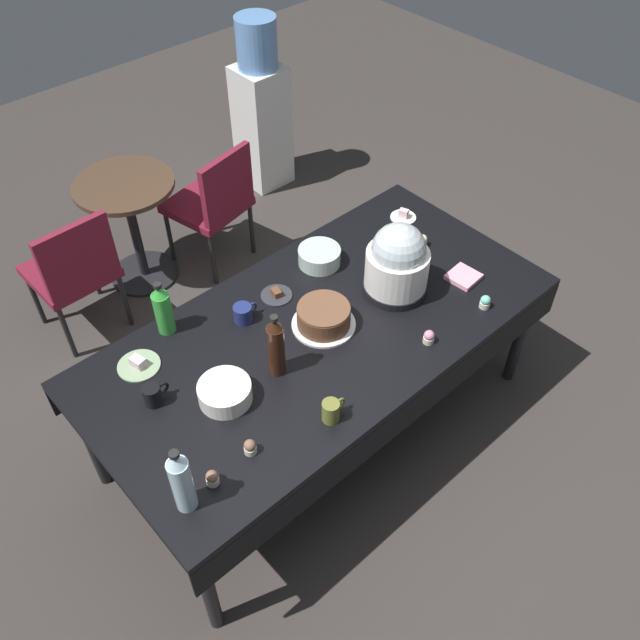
# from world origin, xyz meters

# --- Properties ---
(ground) EXTENTS (9.00, 9.00, 0.00)m
(ground) POSITION_xyz_m (0.00, 0.00, 0.00)
(ground) COLOR #383330
(potluck_table) EXTENTS (2.20, 1.10, 0.75)m
(potluck_table) POSITION_xyz_m (0.00, 0.00, 0.69)
(potluck_table) COLOR black
(potluck_table) RESTS_ON ground
(frosted_layer_cake) EXTENTS (0.30, 0.30, 0.11)m
(frosted_layer_cake) POSITION_xyz_m (0.02, -0.00, 0.80)
(frosted_layer_cake) COLOR silver
(frosted_layer_cake) RESTS_ON potluck_table
(slow_cooker) EXTENTS (0.31, 0.31, 0.38)m
(slow_cooker) POSITION_xyz_m (0.44, -0.05, 0.92)
(slow_cooker) COLOR black
(slow_cooker) RESTS_ON potluck_table
(glass_salad_bowl) EXTENTS (0.21, 0.21, 0.09)m
(glass_salad_bowl) POSITION_xyz_m (0.30, 0.34, 0.79)
(glass_salad_bowl) COLOR #B2C6BC
(glass_salad_bowl) RESTS_ON potluck_table
(ceramic_snack_bowl) EXTENTS (0.22, 0.22, 0.09)m
(ceramic_snack_bowl) POSITION_xyz_m (-0.56, -0.04, 0.79)
(ceramic_snack_bowl) COLOR silver
(ceramic_snack_bowl) RESTS_ON potluck_table
(dessert_plate_charcoal) EXTENTS (0.15, 0.15, 0.04)m
(dessert_plate_charcoal) POSITION_xyz_m (-0.01, 0.30, 0.76)
(dessert_plate_charcoal) COLOR #2D2D33
(dessert_plate_charcoal) RESTS_ON potluck_table
(dessert_plate_white) EXTENTS (0.14, 0.14, 0.05)m
(dessert_plate_white) POSITION_xyz_m (0.89, 0.31, 0.76)
(dessert_plate_white) COLOR white
(dessert_plate_white) RESTS_ON potluck_table
(dessert_plate_sage) EXTENTS (0.19, 0.19, 0.05)m
(dessert_plate_sage) POSITION_xyz_m (-0.74, 0.35, 0.76)
(dessert_plate_sage) COLOR #8CA87F
(dessert_plate_sage) RESTS_ON potluck_table
(cupcake_lemon) EXTENTS (0.05, 0.05, 0.07)m
(cupcake_lemon) POSITION_xyz_m (-0.84, -0.33, 0.78)
(cupcake_lemon) COLOR beige
(cupcake_lemon) RESTS_ON potluck_table
(cupcake_rose) EXTENTS (0.05, 0.05, 0.07)m
(cupcake_rose) POSITION_xyz_m (0.30, -0.39, 0.78)
(cupcake_rose) COLOR beige
(cupcake_rose) RESTS_ON potluck_table
(cupcake_berry) EXTENTS (0.05, 0.05, 0.07)m
(cupcake_berry) POSITION_xyz_m (0.67, -0.42, 0.78)
(cupcake_berry) COLOR beige
(cupcake_berry) RESTS_ON potluck_table
(cupcake_mint) EXTENTS (0.05, 0.05, 0.07)m
(cupcake_mint) POSITION_xyz_m (-0.65, -0.31, 0.78)
(cupcake_mint) COLOR beige
(cupcake_mint) RESTS_ON potluck_table
(cupcake_vanilla) EXTENTS (0.05, 0.05, 0.07)m
(cupcake_vanilla) POSITION_xyz_m (0.79, 0.08, 0.78)
(cupcake_vanilla) COLOR beige
(cupcake_vanilla) RESTS_ON potluck_table
(cupcake_cocoa) EXTENTS (0.05, 0.05, 0.07)m
(cupcake_cocoa) POSITION_xyz_m (0.75, 0.21, 0.78)
(cupcake_cocoa) COLOR beige
(cupcake_cocoa) RESTS_ON potluck_table
(soda_bottle_lime_soda) EXTENTS (0.08, 0.08, 0.28)m
(soda_bottle_lime_soda) POSITION_xyz_m (-0.52, 0.46, 0.88)
(soda_bottle_lime_soda) COLOR green
(soda_bottle_lime_soda) RESTS_ON potluck_table
(soda_bottle_cola) EXTENTS (0.08, 0.08, 0.33)m
(soda_bottle_cola) POSITION_xyz_m (-0.31, -0.07, 0.90)
(soda_bottle_cola) COLOR #33190F
(soda_bottle_cola) RESTS_ON potluck_table
(soda_bottle_water) EXTENTS (0.08, 0.08, 0.33)m
(soda_bottle_water) POSITION_xyz_m (-0.96, -0.34, 0.90)
(soda_bottle_water) COLOR silver
(soda_bottle_water) RESTS_ON potluck_table
(coffee_mug_black) EXTENTS (0.12, 0.07, 0.09)m
(coffee_mug_black) POSITION_xyz_m (-0.79, 0.14, 0.80)
(coffee_mug_black) COLOR black
(coffee_mug_black) RESTS_ON potluck_table
(coffee_mug_navy) EXTENTS (0.13, 0.09, 0.08)m
(coffee_mug_navy) POSITION_xyz_m (-0.23, 0.27, 0.79)
(coffee_mug_navy) COLOR navy
(coffee_mug_navy) RESTS_ON potluck_table
(coffee_mug_olive) EXTENTS (0.12, 0.07, 0.10)m
(coffee_mug_olive) POSITION_xyz_m (-0.31, -0.41, 0.80)
(coffee_mug_olive) COLOR olive
(coffee_mug_olive) RESTS_ON potluck_table
(paper_napkin_stack) EXTENTS (0.15, 0.15, 0.02)m
(paper_napkin_stack) POSITION_xyz_m (0.75, -0.22, 0.76)
(paper_napkin_stack) COLOR pink
(paper_napkin_stack) RESTS_ON potluck_table
(maroon_chair_left) EXTENTS (0.45, 0.45, 0.85)m
(maroon_chair_left) POSITION_xyz_m (-0.55, 1.44, 0.49)
(maroon_chair_left) COLOR maroon
(maroon_chair_left) RESTS_ON ground
(maroon_chair_right) EXTENTS (0.52, 0.52, 0.85)m
(maroon_chair_right) POSITION_xyz_m (0.42, 1.44, 0.49)
(maroon_chair_right) COLOR maroon
(maroon_chair_right) RESTS_ON ground
(round_cafe_table) EXTENTS (0.60, 0.60, 0.72)m
(round_cafe_table) POSITION_xyz_m (-0.05, 1.67, 0.50)
(round_cafe_table) COLOR #473323
(round_cafe_table) RESTS_ON ground
(water_cooler) EXTENTS (0.32, 0.32, 1.24)m
(water_cooler) POSITION_xyz_m (1.24, 2.00, 0.59)
(water_cooler) COLOR silver
(water_cooler) RESTS_ON ground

